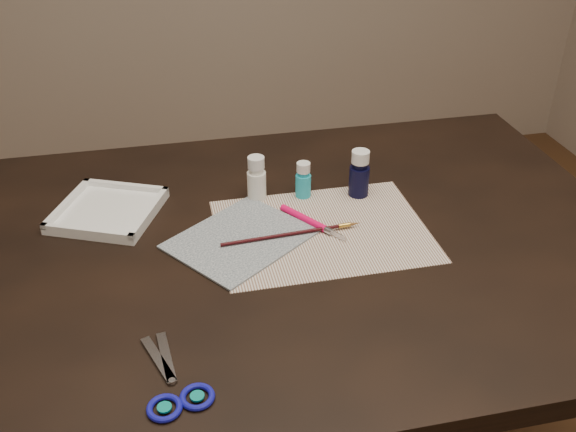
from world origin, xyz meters
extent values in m
cube|color=black|center=(0.00, 0.00, 0.38)|extent=(1.30, 0.90, 0.75)
cube|color=silver|center=(0.07, 0.01, 0.75)|extent=(0.39, 0.30, 0.00)
cube|color=#102033|center=(-0.09, 0.02, 0.75)|extent=(0.30, 0.29, 0.00)
cylinder|color=white|center=(-0.03, 0.16, 0.80)|extent=(0.05, 0.05, 0.09)
cylinder|color=#21B8D3|center=(0.06, 0.14, 0.79)|extent=(0.04, 0.04, 0.08)
cylinder|color=black|center=(0.17, 0.13, 0.80)|extent=(0.05, 0.05, 0.10)
cube|color=white|center=(-0.32, 0.16, 0.76)|extent=(0.24, 0.24, 0.02)
camera|label=1|loc=(-0.21, -0.95, 1.41)|focal=40.00mm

